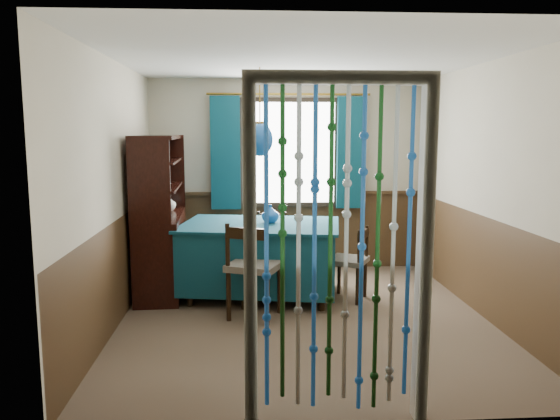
{
  "coord_description": "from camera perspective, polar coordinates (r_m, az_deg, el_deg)",
  "views": [
    {
      "loc": [
        -0.56,
        -5.18,
        1.83
      ],
      "look_at": [
        -0.2,
        0.52,
        1.0
      ],
      "focal_mm": 35.0,
      "sensor_mm": 36.0,
      "label": 1
    }
  ],
  "objects": [
    {
      "name": "wainscot_back",
      "position": [
        7.31,
        0.86,
        -2.25
      ],
      "size": [
        3.6,
        0.0,
        3.6
      ],
      "primitive_type": "plane",
      "rotation": [
        1.57,
        0.0,
        0.0
      ],
      "color": "#432D19",
      "rests_on": "ground"
    },
    {
      "name": "bowl_shelf",
      "position": [
        6.08,
        -12.32,
        2.53
      ],
      "size": [
        0.28,
        0.28,
        0.05
      ],
      "primitive_type": "imported",
      "rotation": [
        0.0,
        0.0,
        -0.43
      ],
      "color": "beige",
      "rests_on": "sideboard"
    },
    {
      "name": "sideboard",
      "position": [
        6.38,
        -12.41,
        -2.94
      ],
      "size": [
        0.53,
        1.38,
        1.78
      ],
      "rotation": [
        0.0,
        0.0,
        0.04
      ],
      "color": "black",
      "rests_on": "floor"
    },
    {
      "name": "wainscot_left",
      "position": [
        5.49,
        -16.47,
        -6.14
      ],
      "size": [
        0.0,
        4.0,
        4.0
      ],
      "primitive_type": "plane",
      "rotation": [
        1.57,
        0.0,
        1.57
      ],
      "color": "#432D19",
      "rests_on": "ground"
    },
    {
      "name": "floor",
      "position": [
        5.52,
        2.48,
        -11.13
      ],
      "size": [
        4.0,
        4.0,
        0.0
      ],
      "primitive_type": "plane",
      "color": "brown",
      "rests_on": "ground"
    },
    {
      "name": "chair_left",
      "position": [
        6.29,
        -10.86,
        -4.54
      ],
      "size": [
        0.55,
        0.56,
        0.86
      ],
      "rotation": [
        0.0,
        0.0,
        -2.04
      ],
      "color": "black",
      "rests_on": "floor"
    },
    {
      "name": "chair_right",
      "position": [
        6.01,
        7.4,
        -5.3
      ],
      "size": [
        0.52,
        0.53,
        0.81
      ],
      "rotation": [
        0.0,
        0.0,
        1.1
      ],
      "color": "black",
      "rests_on": "floor"
    },
    {
      "name": "wall_back",
      "position": [
        7.23,
        0.86,
        3.63
      ],
      "size": [
        3.6,
        0.0,
        3.6
      ],
      "primitive_type": "plane",
      "rotation": [
        1.57,
        0.0,
        0.0
      ],
      "color": "beige",
      "rests_on": "ground"
    },
    {
      "name": "wall_right",
      "position": [
        5.72,
        20.8,
        1.88
      ],
      "size": [
        0.0,
        4.0,
        4.0
      ],
      "primitive_type": "plane",
      "rotation": [
        1.57,
        0.0,
        -1.57
      ],
      "color": "beige",
      "rests_on": "ground"
    },
    {
      "name": "ceiling",
      "position": [
        5.25,
        2.66,
        15.55
      ],
      "size": [
        4.0,
        4.0,
        0.0
      ],
      "primitive_type": "plane",
      "rotation": [
        3.14,
        0.0,
        0.0
      ],
      "color": "silver",
      "rests_on": "ground"
    },
    {
      "name": "window",
      "position": [
        7.16,
        0.9,
        5.99
      ],
      "size": [
        1.32,
        0.12,
        1.42
      ],
      "primitive_type": "cube",
      "color": "black",
      "rests_on": "wall_back"
    },
    {
      "name": "doorway",
      "position": [
        3.38,
        6.08,
        -5.16
      ],
      "size": [
        1.16,
        0.12,
        2.18
      ],
      "primitive_type": null,
      "color": "silver",
      "rests_on": "ground"
    },
    {
      "name": "dining_table",
      "position": [
        6.08,
        -2.04,
        -4.68
      ],
      "size": [
        1.88,
        1.44,
        0.82
      ],
      "rotation": [
        0.0,
        0.0,
        -0.17
      ],
      "color": "#0F3D4D",
      "rests_on": "floor"
    },
    {
      "name": "chair_far",
      "position": [
        6.73,
        -0.96,
        -3.64
      ],
      "size": [
        0.47,
        0.45,
        0.83
      ],
      "rotation": [
        0.0,
        0.0,
        2.99
      ],
      "color": "black",
      "rests_on": "floor"
    },
    {
      "name": "wainscot_right",
      "position": [
        5.84,
        20.29,
        -5.45
      ],
      "size": [
        0.0,
        4.0,
        4.0
      ],
      "primitive_type": "plane",
      "rotation": [
        1.57,
        0.0,
        -1.57
      ],
      "color": "#432D19",
      "rests_on": "ground"
    },
    {
      "name": "wall_front",
      "position": [
        3.28,
        6.31,
        -2.0
      ],
      "size": [
        3.6,
        0.0,
        3.6
      ],
      "primitive_type": "plane",
      "rotation": [
        -1.57,
        0.0,
        0.0
      ],
      "color": "beige",
      "rests_on": "ground"
    },
    {
      "name": "wainscot_front",
      "position": [
        3.51,
        6.07,
        -14.11
      ],
      "size": [
        3.6,
        0.0,
        3.6
      ],
      "primitive_type": "plane",
      "rotation": [
        -1.57,
        0.0,
        0.0
      ],
      "color": "#432D19",
      "rests_on": "ground"
    },
    {
      "name": "vase_table",
      "position": [
        6.05,
        -1.02,
        -0.46
      ],
      "size": [
        0.2,
        0.2,
        0.18
      ],
      "primitive_type": "imported",
      "rotation": [
        0.0,
        0.0,
        0.14
      ],
      "color": "#154B95",
      "rests_on": "dining_table"
    },
    {
      "name": "wall_left",
      "position": [
        5.36,
        -16.95,
        1.66
      ],
      "size": [
        0.0,
        4.0,
        4.0
      ],
      "primitive_type": "plane",
      "rotation": [
        1.57,
        0.0,
        1.57
      ],
      "color": "beige",
      "rests_on": "ground"
    },
    {
      "name": "pendant_lamp",
      "position": [
        5.92,
        -2.11,
        7.38
      ],
      "size": [
        0.29,
        0.29,
        0.94
      ],
      "color": "olive",
      "rests_on": "ceiling"
    },
    {
      "name": "vase_sideboard",
      "position": [
        6.62,
        -11.59,
        0.82
      ],
      "size": [
        0.25,
        0.25,
        0.21
      ],
      "primitive_type": "imported",
      "rotation": [
        0.0,
        0.0,
        0.34
      ],
      "color": "beige",
      "rests_on": "sideboard"
    },
    {
      "name": "chair_near",
      "position": [
        5.37,
        -2.8,
        -6.02
      ],
      "size": [
        0.61,
        0.6,
        0.96
      ],
      "rotation": [
        0.0,
        0.0,
        -0.39
      ],
      "color": "black",
      "rests_on": "floor"
    }
  ]
}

